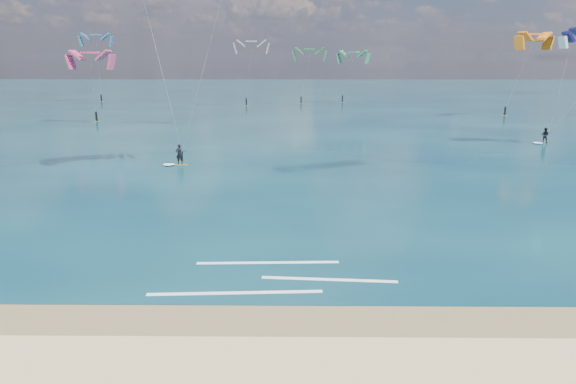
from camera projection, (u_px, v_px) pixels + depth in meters
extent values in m
plane|color=tan|center=(289.00, 146.00, 54.12)|extent=(320.00, 320.00, 0.00)
cube|color=brown|center=(279.00, 319.00, 18.34)|extent=(320.00, 2.40, 0.01)
cube|color=#0A2637|center=(291.00, 98.00, 115.99)|extent=(320.00, 200.00, 0.04)
cube|color=yellow|center=(180.00, 164.00, 44.47)|extent=(1.36, 0.48, 0.06)
imported|color=black|center=(180.00, 154.00, 44.24)|extent=(0.76, 0.64, 1.77)
cylinder|color=black|center=(182.00, 152.00, 43.88)|extent=(0.54, 0.07, 0.04)
cube|color=gold|center=(544.00, 143.00, 55.63)|extent=(1.34, 0.86, 0.06)
imported|color=black|center=(545.00, 135.00, 55.42)|extent=(1.00, 0.96, 1.63)
cylinder|color=black|center=(549.00, 133.00, 55.07)|extent=(0.49, 0.23, 0.04)
cube|color=white|center=(235.00, 293.00, 20.28)|extent=(6.96, 0.61, 0.01)
cube|color=white|center=(329.00, 279.00, 21.50)|extent=(5.70, 0.65, 0.01)
cube|color=white|center=(268.00, 263.00, 23.27)|extent=(6.45, 0.47, 0.01)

